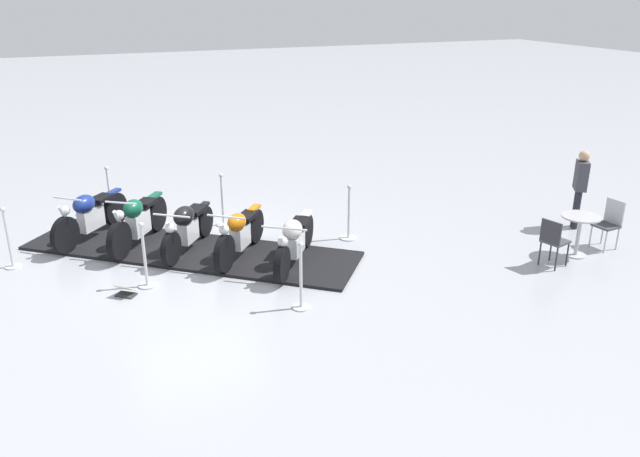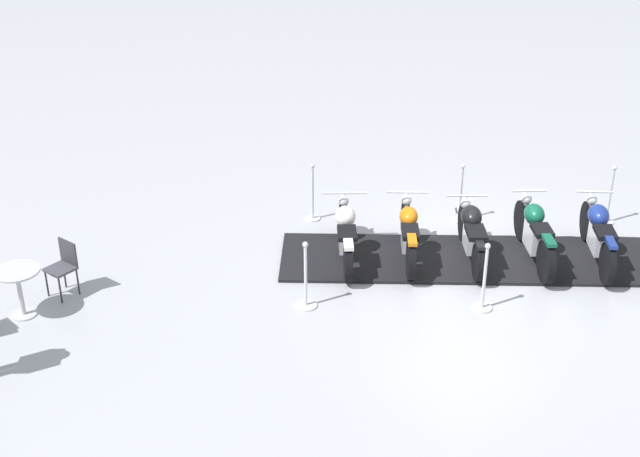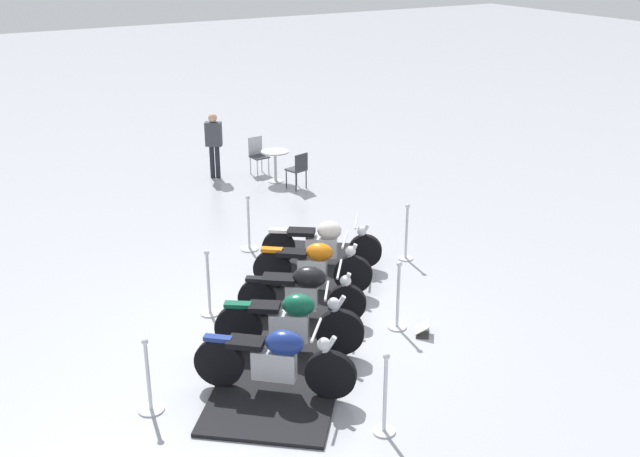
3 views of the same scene
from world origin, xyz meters
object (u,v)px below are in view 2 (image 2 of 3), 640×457
(motorcycle_cream, at_px, (346,232))
(stanchion_right_front, at_px, (609,202))
(motorcycle_copper, at_px, (408,232))
(motorcycle_navy, at_px, (598,232))
(motorcycle_forest, at_px, (534,232))
(cafe_chair_across_table, at_px, (63,264))
(cafe_table, at_px, (18,282))
(stanchion_right_rear, at_px, (312,199))
(info_placard, at_px, (464,208))
(motorcycle_black, at_px, (471,231))
(stanchion_right_mid, at_px, (460,201))
(stanchion_left_rear, at_px, (306,287))
(stanchion_left_mid, at_px, (484,287))

(motorcycle_cream, bearing_deg, stanchion_right_front, -75.76)
(motorcycle_copper, bearing_deg, motorcycle_cream, 89.39)
(motorcycle_navy, height_order, motorcycle_copper, motorcycle_navy)
(motorcycle_forest, height_order, cafe_chair_across_table, motorcycle_forest)
(motorcycle_forest, distance_m, cafe_table, 8.34)
(motorcycle_forest, relative_size, stanchion_right_rear, 1.68)
(motorcycle_navy, distance_m, stanchion_right_rear, 5.09)
(info_placard, bearing_deg, motorcycle_black, -94.65)
(motorcycle_navy, bearing_deg, stanchion_right_mid, 57.01)
(cafe_chair_across_table, bearing_deg, motorcycle_forest, 135.66)
(motorcycle_cream, xyz_separation_m, stanchion_left_rear, (1.46, 0.83, -0.16))
(motorcycle_forest, distance_m, stanchion_right_front, 2.26)
(motorcycle_cream, bearing_deg, cafe_table, 108.59)
(stanchion_right_mid, relative_size, info_placard, 3.09)
(motorcycle_black, xyz_separation_m, stanchion_right_rear, (1.19, -2.89, -0.14))
(motorcycle_cream, bearing_deg, stanchion_right_rear, 19.31)
(stanchion_right_rear, bearing_deg, cafe_chair_across_table, -2.93)
(info_placard, relative_size, cafe_table, 0.47)
(motorcycle_cream, height_order, stanchion_left_rear, stanchion_left_rear)
(stanchion_left_rear, xyz_separation_m, stanchion_right_rear, (-1.93, -2.39, 0.07))
(motorcycle_black, relative_size, stanchion_right_rear, 1.54)
(motorcycle_forest, relative_size, stanchion_left_mid, 1.65)
(stanchion_left_rear, bearing_deg, stanchion_left_mid, 141.05)
(motorcycle_black, xyz_separation_m, motorcycle_copper, (0.83, -0.66, -0.03))
(motorcycle_forest, xyz_separation_m, stanchion_left_mid, (1.81, 0.55, -0.16))
(motorcycle_forest, distance_m, cafe_chair_across_table, 7.74)
(stanchion_right_mid, height_order, cafe_chair_across_table, stanchion_right_mid)
(stanchion_right_mid, bearing_deg, stanchion_left_rear, 9.34)
(motorcycle_cream, bearing_deg, motorcycle_forest, -93.02)
(stanchion_right_rear, bearing_deg, stanchion_right_mid, 141.05)
(stanchion_left_mid, bearing_deg, cafe_chair_across_table, -41.44)
(motorcycle_copper, distance_m, info_placard, 2.32)
(motorcycle_black, bearing_deg, motorcycle_copper, 88.42)
(info_placard, bearing_deg, motorcycle_copper, -122.30)
(stanchion_left_mid, xyz_separation_m, info_placard, (-2.31, -2.61, -0.32))
(motorcycle_cream, distance_m, cafe_table, 5.30)
(motorcycle_black, xyz_separation_m, stanchion_right_front, (-3.07, 0.56, -0.13))
(motorcycle_navy, relative_size, info_placard, 4.71)
(stanchion_right_front, height_order, cafe_table, stanchion_right_front)
(motorcycle_black, xyz_separation_m, info_placard, (-1.32, -1.39, -0.48))
(stanchion_left_mid, distance_m, stanchion_left_rear, 2.74)
(stanchion_right_rear, bearing_deg, stanchion_left_mid, 92.76)
(motorcycle_forest, distance_m, info_placard, 2.17)
(motorcycle_forest, bearing_deg, stanchion_left_mid, 141.75)
(stanchion_right_front, xyz_separation_m, stanchion_right_rear, (4.26, -3.44, -0.00))
(motorcycle_forest, height_order, cafe_table, motorcycle_forest)
(motorcycle_copper, height_order, stanchion_left_mid, stanchion_left_mid)
(stanchion_left_mid, relative_size, stanchion_right_rear, 1.02)
(stanchion_left_rear, xyz_separation_m, cafe_table, (3.59, -2.42, 0.25))
(motorcycle_copper, height_order, cafe_chair_across_table, motorcycle_copper)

